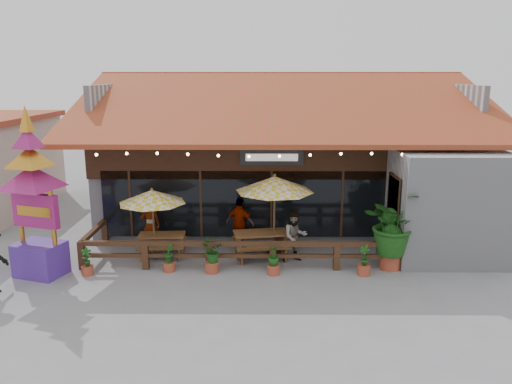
{
  "coord_description": "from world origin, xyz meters",
  "views": [
    {
      "loc": [
        -0.9,
        -15.22,
        6.0
      ],
      "look_at": [
        -1.04,
        1.5,
        2.03
      ],
      "focal_mm": 35.0,
      "sensor_mm": 36.0,
      "label": 1
    }
  ],
  "objects_px": {
    "umbrella_right": "(275,184)",
    "thai_sign_tower": "(32,182)",
    "umbrella_left": "(152,197)",
    "picnic_table_right": "(261,240)",
    "picnic_table_left": "(162,241)",
    "tropical_plant": "(392,225)"
  },
  "relations": [
    {
      "from": "umbrella_right",
      "to": "thai_sign_tower",
      "type": "distance_m",
      "value": 7.42
    },
    {
      "from": "umbrella_left",
      "to": "picnic_table_right",
      "type": "bearing_deg",
      "value": 1.15
    },
    {
      "from": "umbrella_right",
      "to": "picnic_table_left",
      "type": "relative_size",
      "value": 1.88
    },
    {
      "from": "umbrella_left",
      "to": "picnic_table_left",
      "type": "xyz_separation_m",
      "value": [
        0.23,
        0.14,
        -1.57
      ]
    },
    {
      "from": "umbrella_left",
      "to": "thai_sign_tower",
      "type": "bearing_deg",
      "value": -153.33
    },
    {
      "from": "umbrella_left",
      "to": "picnic_table_right",
      "type": "height_order",
      "value": "umbrella_left"
    },
    {
      "from": "umbrella_left",
      "to": "umbrella_right",
      "type": "relative_size",
      "value": 0.79
    },
    {
      "from": "picnic_table_left",
      "to": "thai_sign_tower",
      "type": "xyz_separation_m",
      "value": [
        -3.38,
        -1.72,
        2.42
      ]
    },
    {
      "from": "picnic_table_right",
      "to": "tropical_plant",
      "type": "relative_size",
      "value": 0.8
    },
    {
      "from": "umbrella_right",
      "to": "picnic_table_right",
      "type": "relative_size",
      "value": 1.53
    },
    {
      "from": "picnic_table_right",
      "to": "tropical_plant",
      "type": "bearing_deg",
      "value": -14.23
    },
    {
      "from": "umbrella_right",
      "to": "tropical_plant",
      "type": "xyz_separation_m",
      "value": [
        3.63,
        -1.26,
        -1.01
      ]
    },
    {
      "from": "picnic_table_right",
      "to": "thai_sign_tower",
      "type": "bearing_deg",
      "value": -166.16
    },
    {
      "from": "umbrella_left",
      "to": "umbrella_right",
      "type": "bearing_deg",
      "value": 4.2
    },
    {
      "from": "umbrella_right",
      "to": "picnic_table_left",
      "type": "height_order",
      "value": "umbrella_right"
    },
    {
      "from": "picnic_table_right",
      "to": "umbrella_right",
      "type": "bearing_deg",
      "value": 25.9
    },
    {
      "from": "umbrella_left",
      "to": "tropical_plant",
      "type": "distance_m",
      "value": 7.74
    },
    {
      "from": "umbrella_right",
      "to": "picnic_table_right",
      "type": "distance_m",
      "value": 1.93
    },
    {
      "from": "umbrella_right",
      "to": "thai_sign_tower",
      "type": "bearing_deg",
      "value": -165.33
    },
    {
      "from": "thai_sign_tower",
      "to": "tropical_plant",
      "type": "distance_m",
      "value": 10.92
    },
    {
      "from": "thai_sign_tower",
      "to": "umbrella_left",
      "type": "bearing_deg",
      "value": 26.67
    },
    {
      "from": "umbrella_left",
      "to": "tropical_plant",
      "type": "height_order",
      "value": "tropical_plant"
    }
  ]
}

